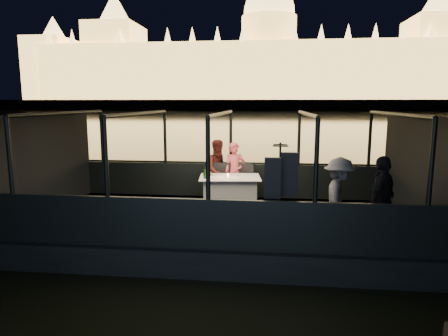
# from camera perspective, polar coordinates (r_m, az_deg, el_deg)

# --- Properties ---
(river_water) EXTENTS (500.00, 500.00, 0.00)m
(river_water) POSITION_cam_1_polar(r_m,az_deg,el_deg) (88.66, 5.86, 7.36)
(river_water) COLOR black
(river_water) RESTS_ON ground
(boat_hull) EXTENTS (8.60, 4.40, 1.00)m
(boat_hull) POSITION_cam_1_polar(r_m,az_deg,el_deg) (9.18, -0.29, -10.00)
(boat_hull) COLOR black
(boat_hull) RESTS_ON river_water
(boat_deck) EXTENTS (8.00, 4.00, 0.04)m
(boat_deck) POSITION_cam_1_polar(r_m,az_deg,el_deg) (9.03, -0.29, -7.13)
(boat_deck) COLOR black
(boat_deck) RESTS_ON boat_hull
(gunwale_port) EXTENTS (8.00, 0.08, 0.90)m
(gunwale_port) POSITION_cam_1_polar(r_m,az_deg,el_deg) (10.85, 0.95, -1.76)
(gunwale_port) COLOR black
(gunwale_port) RESTS_ON boat_deck
(gunwale_starboard) EXTENTS (8.00, 0.08, 0.90)m
(gunwale_starboard) POSITION_cam_1_polar(r_m,az_deg,el_deg) (7.00, -2.24, -8.05)
(gunwale_starboard) COLOR black
(gunwale_starboard) RESTS_ON boat_deck
(cabin_glass_port) EXTENTS (8.00, 0.02, 1.40)m
(cabin_glass_port) POSITION_cam_1_polar(r_m,az_deg,el_deg) (10.69, 0.97, 4.30)
(cabin_glass_port) COLOR #99B2B2
(cabin_glass_port) RESTS_ON gunwale_port
(cabin_glass_starboard) EXTENTS (8.00, 0.02, 1.40)m
(cabin_glass_starboard) POSITION_cam_1_polar(r_m,az_deg,el_deg) (6.74, -2.30, 1.31)
(cabin_glass_starboard) COLOR #99B2B2
(cabin_glass_starboard) RESTS_ON gunwale_starboard
(cabin_roof_glass) EXTENTS (8.00, 4.00, 0.02)m
(cabin_roof_glass) POSITION_cam_1_polar(r_m,az_deg,el_deg) (8.66, -0.30, 7.75)
(cabin_roof_glass) COLOR #99B2B2
(cabin_roof_glass) RESTS_ON boat_deck
(end_wall_fore) EXTENTS (0.02, 4.00, 2.30)m
(end_wall_fore) POSITION_cam_1_polar(r_m,az_deg,el_deg) (10.06, -23.56, 0.61)
(end_wall_fore) COLOR black
(end_wall_fore) RESTS_ON boat_deck
(end_wall_aft) EXTENTS (0.02, 4.00, 2.30)m
(end_wall_aft) POSITION_cam_1_polar(r_m,az_deg,el_deg) (9.21, 25.26, -0.25)
(end_wall_aft) COLOR black
(end_wall_aft) RESTS_ON boat_deck
(canopy_ribs) EXTENTS (8.00, 4.00, 2.30)m
(canopy_ribs) POSITION_cam_1_polar(r_m,az_deg,el_deg) (8.77, -0.29, 0.22)
(canopy_ribs) COLOR black
(canopy_ribs) RESTS_ON boat_deck
(embankment) EXTENTS (400.00, 140.00, 6.00)m
(embankment) POSITION_cam_1_polar(r_m,az_deg,el_deg) (218.61, 6.29, 8.79)
(embankment) COLOR #423D33
(embankment) RESTS_ON ground
(parliament_building) EXTENTS (220.00, 32.00, 60.00)m
(parliament_building) POSITION_cam_1_polar(r_m,az_deg,el_deg) (185.43, 6.39, 17.37)
(parliament_building) COLOR #F2D18C
(parliament_building) RESTS_ON embankment
(dining_table_central) EXTENTS (1.56, 1.20, 0.77)m
(dining_table_central) POSITION_cam_1_polar(r_m,az_deg,el_deg) (9.72, 0.85, -3.47)
(dining_table_central) COLOR white
(dining_table_central) RESTS_ON boat_deck
(chair_port_left) EXTENTS (0.49, 0.49, 1.00)m
(chair_port_left) POSITION_cam_1_polar(r_m,az_deg,el_deg) (10.17, -0.53, -2.51)
(chair_port_left) COLOR black
(chair_port_left) RESTS_ON boat_deck
(chair_port_right) EXTENTS (0.59, 0.59, 0.99)m
(chair_port_right) POSITION_cam_1_polar(r_m,az_deg,el_deg) (10.12, 2.99, -2.59)
(chair_port_right) COLOR black
(chair_port_right) RESTS_ON boat_deck
(coat_stand) EXTENTS (0.63, 0.57, 1.86)m
(coat_stand) POSITION_cam_1_polar(r_m,az_deg,el_deg) (7.16, 7.89, -4.00)
(coat_stand) COLOR black
(coat_stand) RESTS_ON boat_deck
(person_woman_coral) EXTENTS (0.65, 0.55, 1.53)m
(person_woman_coral) POSITION_cam_1_polar(r_m,az_deg,el_deg) (10.34, 1.53, -0.62)
(person_woman_coral) COLOR #E6535F
(person_woman_coral) RESTS_ON boat_deck
(person_man_maroon) EXTENTS (0.93, 0.85, 1.58)m
(person_man_maroon) POSITION_cam_1_polar(r_m,az_deg,el_deg) (10.44, -0.71, -0.53)
(person_man_maroon) COLOR #421612
(person_man_maroon) RESTS_ON boat_deck
(passenger_stripe) EXTENTS (0.70, 1.07, 1.56)m
(passenger_stripe) POSITION_cam_1_polar(r_m,az_deg,el_deg) (7.70, 16.11, -3.72)
(passenger_stripe) COLOR silver
(passenger_stripe) RESTS_ON boat_deck
(passenger_dark) EXTENTS (0.88, 1.01, 1.62)m
(passenger_dark) POSITION_cam_1_polar(r_m,az_deg,el_deg) (7.72, 21.63, -3.99)
(passenger_dark) COLOR black
(passenger_dark) RESTS_ON boat_deck
(wine_bottle) EXTENTS (0.06, 0.06, 0.27)m
(wine_bottle) POSITION_cam_1_polar(r_m,az_deg,el_deg) (9.41, -2.76, -0.62)
(wine_bottle) COLOR #143917
(wine_bottle) RESTS_ON dining_table_central
(bread_basket) EXTENTS (0.22, 0.22, 0.08)m
(bread_basket) POSITION_cam_1_polar(r_m,az_deg,el_deg) (9.81, -2.42, -0.85)
(bread_basket) COLOR brown
(bread_basket) RESTS_ON dining_table_central
(amber_candle) EXTENTS (0.06, 0.06, 0.08)m
(amber_candle) POSITION_cam_1_polar(r_m,az_deg,el_deg) (9.58, 0.58, -1.09)
(amber_candle) COLOR orange
(amber_candle) RESTS_ON dining_table_central
(plate_near) EXTENTS (0.33, 0.33, 0.02)m
(plate_near) POSITION_cam_1_polar(r_m,az_deg,el_deg) (9.35, 1.72, -1.56)
(plate_near) COLOR white
(plate_near) RESTS_ON dining_table_central
(plate_far) EXTENTS (0.31, 0.31, 0.01)m
(plate_far) POSITION_cam_1_polar(r_m,az_deg,el_deg) (9.83, -1.14, -1.01)
(plate_far) COLOR silver
(plate_far) RESTS_ON dining_table_central
(wine_glass_white) EXTENTS (0.07, 0.07, 0.19)m
(wine_glass_white) POSITION_cam_1_polar(r_m,az_deg,el_deg) (9.52, -2.26, -0.83)
(wine_glass_white) COLOR silver
(wine_glass_white) RESTS_ON dining_table_central
(wine_glass_red) EXTENTS (0.08, 0.08, 0.20)m
(wine_glass_red) POSITION_cam_1_polar(r_m,az_deg,el_deg) (9.78, 1.99, -0.55)
(wine_glass_red) COLOR white
(wine_glass_red) RESTS_ON dining_table_central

